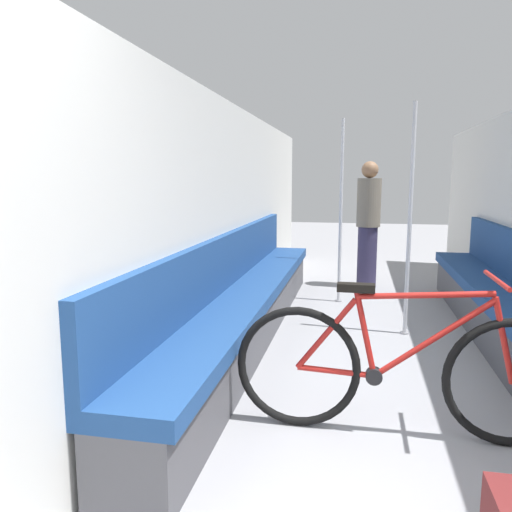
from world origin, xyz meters
TOP-DOWN VIEW (x-y plane):
  - wall_left at (-1.34, 3.03)m, footprint 0.10×9.26m
  - bench_seat_row_left at (-1.08, 3.22)m, footprint 0.47×4.86m
  - bicycle at (0.09, 1.76)m, footprint 1.81×0.46m
  - grab_pole_near at (0.29, 3.65)m, footprint 0.08×0.08m
  - grab_pole_far at (-0.35, 4.74)m, footprint 0.08×0.08m
  - passenger_standing at (-0.03, 5.59)m, footprint 0.30×0.30m

SIDE VIEW (x-z plane):
  - bench_seat_row_left at x=-1.08m, z-range -0.16..0.77m
  - bicycle at x=0.09m, z-range -0.08..0.82m
  - passenger_standing at x=-0.03m, z-range 0.02..1.63m
  - grab_pole_near at x=0.29m, z-range -0.03..2.01m
  - grab_pole_far at x=-0.35m, z-range -0.03..2.01m
  - wall_left at x=-1.34m, z-range 0.00..2.06m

